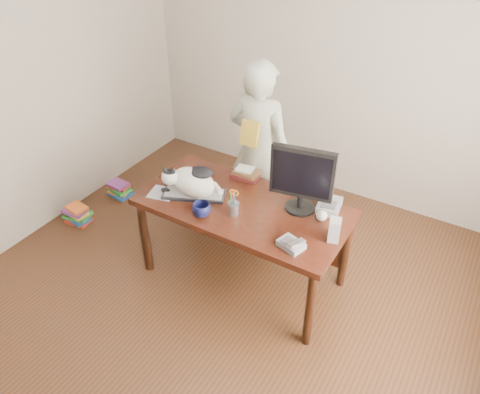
% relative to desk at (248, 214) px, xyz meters
% --- Properties ---
extents(room, '(4.50, 4.50, 4.50)m').
position_rel_desk_xyz_m(room, '(0.00, -0.68, 0.75)').
color(room, black).
rests_on(room, ground).
extents(desk, '(1.60, 0.80, 0.75)m').
position_rel_desk_xyz_m(desk, '(0.00, 0.00, 0.00)').
color(desk, black).
rests_on(desk, ground).
extents(keyboard, '(0.52, 0.36, 0.03)m').
position_rel_desk_xyz_m(keyboard, '(-0.39, -0.18, 0.16)').
color(keyboard, black).
rests_on(keyboard, desk).
extents(cat, '(0.45, 0.36, 0.27)m').
position_rel_desk_xyz_m(cat, '(-0.40, -0.18, 0.28)').
color(cat, white).
rests_on(cat, keyboard).
extents(monitor, '(0.46, 0.26, 0.52)m').
position_rel_desk_xyz_m(monitor, '(0.39, 0.08, 0.44)').
color(monitor, black).
rests_on(monitor, desk).
extents(pen_cup, '(0.09, 0.09, 0.22)m').
position_rel_desk_xyz_m(pen_cup, '(-0.00, -0.22, 0.21)').
color(pen_cup, gray).
rests_on(pen_cup, desk).
extents(mousepad, '(0.23, 0.22, 0.00)m').
position_rel_desk_xyz_m(mousepad, '(-0.62, -0.28, 0.15)').
color(mousepad, '#B8BCC5').
rests_on(mousepad, desk).
extents(mouse, '(0.10, 0.08, 0.04)m').
position_rel_desk_xyz_m(mouse, '(-0.60, -0.26, 0.17)').
color(mouse, black).
rests_on(mouse, mousepad).
extents(coffee_mug, '(0.19, 0.19, 0.10)m').
position_rel_desk_xyz_m(coffee_mug, '(-0.19, -0.35, 0.20)').
color(coffee_mug, '#0D1037').
rests_on(coffee_mug, desk).
extents(phone, '(0.20, 0.17, 0.08)m').
position_rel_desk_xyz_m(phone, '(0.52, -0.33, 0.17)').
color(phone, slate).
rests_on(phone, desk).
extents(speaker, '(0.10, 0.10, 0.17)m').
position_rel_desk_xyz_m(speaker, '(0.74, -0.11, 0.23)').
color(speaker, gray).
rests_on(speaker, desk).
extents(baseball, '(0.08, 0.08, 0.08)m').
position_rel_desk_xyz_m(baseball, '(0.58, 0.05, 0.19)').
color(baseball, beige).
rests_on(baseball, desk).
extents(book_stack, '(0.23, 0.18, 0.08)m').
position_rel_desk_xyz_m(book_stack, '(-0.18, 0.26, 0.18)').
color(book_stack, '#461214').
rests_on(book_stack, desk).
extents(calculator, '(0.19, 0.24, 0.07)m').
position_rel_desk_xyz_m(calculator, '(0.58, 0.21, 0.18)').
color(calculator, slate).
rests_on(calculator, desk).
extents(person, '(0.60, 0.39, 1.63)m').
position_rel_desk_xyz_m(person, '(-0.25, 0.61, 0.21)').
color(person, white).
rests_on(person, ground).
extents(held_book, '(0.15, 0.09, 0.21)m').
position_rel_desk_xyz_m(held_book, '(-0.25, 0.44, 0.45)').
color(held_book, gold).
rests_on(held_book, person).
extents(book_pile_a, '(0.27, 0.22, 0.18)m').
position_rel_desk_xyz_m(book_pile_a, '(-1.75, -0.28, -0.51)').
color(book_pile_a, red).
rests_on(book_pile_a, ground).
extents(book_pile_b, '(0.26, 0.20, 0.15)m').
position_rel_desk_xyz_m(book_pile_b, '(-1.72, 0.27, -0.53)').
color(book_pile_b, navy).
rests_on(book_pile_b, ground).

